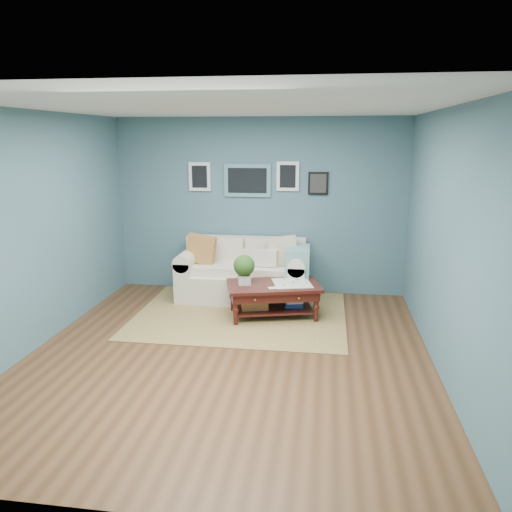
# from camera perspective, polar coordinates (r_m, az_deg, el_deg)

# --- Properties ---
(room_shell) EXTENTS (5.00, 5.02, 2.70)m
(room_shell) POSITION_cam_1_polar(r_m,az_deg,el_deg) (5.39, -3.19, 2.32)
(room_shell) COLOR brown
(room_shell) RESTS_ON ground
(area_rug) EXTENTS (2.86, 2.29, 0.01)m
(area_rug) POSITION_cam_1_polar(r_m,az_deg,el_deg) (6.95, -1.75, -6.69)
(area_rug) COLOR brown
(area_rug) RESTS_ON ground
(loveseat) EXTENTS (1.95, 0.89, 1.00)m
(loveseat) POSITION_cam_1_polar(r_m,az_deg,el_deg) (7.52, -0.85, -1.91)
(loveseat) COLOR silver
(loveseat) RESTS_ON ground
(coffee_table) EXTENTS (1.38, 1.01, 0.86)m
(coffee_table) POSITION_cam_1_polar(r_m,az_deg,el_deg) (6.77, 1.43, -3.87)
(coffee_table) COLOR black
(coffee_table) RESTS_ON ground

